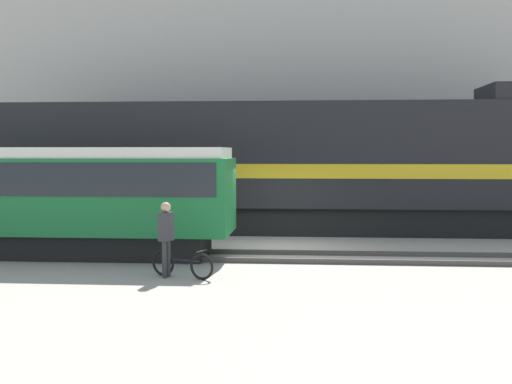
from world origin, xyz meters
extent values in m
plane|color=#9E998C|center=(0.00, 0.00, 0.00)|extent=(120.00, 120.00, 0.00)
cube|color=#47423D|center=(0.00, -2.58, 0.07)|extent=(60.00, 0.07, 0.14)
cube|color=#47423D|center=(0.00, -1.15, 0.07)|extent=(60.00, 0.07, 0.14)
cube|color=#47423D|center=(0.00, 3.37, 0.07)|extent=(60.00, 0.07, 0.14)
cube|color=#47423D|center=(0.00, 4.81, 0.07)|extent=(60.00, 0.07, 0.14)
cube|color=#B7B2A8|center=(0.00, 11.75, 6.33)|extent=(34.55, 6.00, 12.66)
cube|color=black|center=(-0.15, 4.09, 0.50)|extent=(18.88, 2.55, 1.00)
cube|color=black|center=(-0.15, 4.09, 2.87)|extent=(20.52, 3.00, 3.73)
cube|color=gold|center=(-0.15, 4.09, 2.31)|extent=(20.11, 3.04, 0.50)
cube|color=black|center=(-7.15, -1.87, 0.35)|extent=(10.35, 2.00, 0.70)
cube|color=#196B33|center=(-7.15, -1.87, 1.75)|extent=(11.76, 2.50, 2.10)
cube|color=#1E2328|center=(-7.15, -1.87, 2.25)|extent=(11.29, 2.54, 0.90)
cube|color=silver|center=(-7.15, -1.87, 2.95)|extent=(11.52, 2.38, 0.30)
torus|color=black|center=(-1.60, -4.94, 0.32)|extent=(0.61, 0.30, 0.63)
torus|color=black|center=(-2.60, -4.52, 0.32)|extent=(0.61, 0.30, 0.63)
cylinder|color=black|center=(-2.10, -4.73, 0.43)|extent=(0.87, 0.39, 0.04)
cylinder|color=black|center=(-2.46, -4.58, 0.46)|extent=(0.03, 0.03, 0.28)
cylinder|color=#262626|center=(-1.60, -4.94, 0.68)|extent=(0.19, 0.42, 0.02)
cylinder|color=#333333|center=(-2.45, -4.65, 0.44)|extent=(0.11, 0.11, 0.88)
cylinder|color=#333333|center=(-2.51, -4.79, 0.44)|extent=(0.11, 0.11, 0.88)
cube|color=#333338|center=(-2.48, -4.72, 1.22)|extent=(0.34, 0.42, 0.68)
sphere|color=tan|center=(-2.48, -4.72, 1.67)|extent=(0.24, 0.24, 0.24)
camera|label=1|loc=(0.85, -19.53, 2.98)|focal=45.00mm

